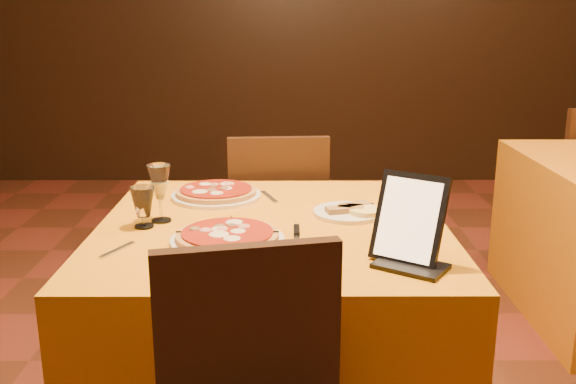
{
  "coord_description": "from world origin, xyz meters",
  "views": [
    {
      "loc": [
        -0.05,
        -1.96,
        1.39
      ],
      "look_at": [
        -0.05,
        -0.03,
        0.86
      ],
      "focal_mm": 40.0,
      "sensor_mm": 36.0,
      "label": 1
    }
  ],
  "objects_px": {
    "water_glass": "(143,207)",
    "chair_side_far": "(574,181)",
    "main_table": "(273,330)",
    "wine_glass": "(160,193)",
    "pizza_far": "(216,194)",
    "pizza_near": "(227,238)",
    "chair_main_far": "(277,228)",
    "tablet": "(409,219)"
  },
  "relations": [
    {
      "from": "water_glass",
      "to": "chair_side_far",
      "type": "bearing_deg",
      "value": 39.11
    },
    {
      "from": "main_table",
      "to": "wine_glass",
      "type": "xyz_separation_m",
      "value": [
        -0.36,
        0.03,
        0.47
      ]
    },
    {
      "from": "chair_side_far",
      "to": "pizza_far",
      "type": "relative_size",
      "value": 2.8
    },
    {
      "from": "chair_side_far",
      "to": "main_table",
      "type": "bearing_deg",
      "value": 33.44
    },
    {
      "from": "chair_side_far",
      "to": "pizza_near",
      "type": "height_order",
      "value": "chair_side_far"
    },
    {
      "from": "chair_main_far",
      "to": "tablet",
      "type": "distance_m",
      "value": 1.29
    },
    {
      "from": "main_table",
      "to": "tablet",
      "type": "height_order",
      "value": "tablet"
    },
    {
      "from": "main_table",
      "to": "chair_side_far",
      "type": "relative_size",
      "value": 1.21
    },
    {
      "from": "pizza_near",
      "to": "water_glass",
      "type": "relative_size",
      "value": 2.56
    },
    {
      "from": "pizza_near",
      "to": "tablet",
      "type": "height_order",
      "value": "tablet"
    },
    {
      "from": "main_table",
      "to": "chair_main_far",
      "type": "height_order",
      "value": "chair_main_far"
    },
    {
      "from": "tablet",
      "to": "chair_side_far",
      "type": "bearing_deg",
      "value": 89.99
    },
    {
      "from": "wine_glass",
      "to": "tablet",
      "type": "relative_size",
      "value": 0.78
    },
    {
      "from": "pizza_far",
      "to": "water_glass",
      "type": "xyz_separation_m",
      "value": [
        -0.19,
        -0.34,
        0.05
      ]
    },
    {
      "from": "pizza_far",
      "to": "wine_glass",
      "type": "distance_m",
      "value": 0.33
    },
    {
      "from": "water_glass",
      "to": "tablet",
      "type": "relative_size",
      "value": 0.53
    },
    {
      "from": "wine_glass",
      "to": "pizza_far",
      "type": "bearing_deg",
      "value": 62.26
    },
    {
      "from": "pizza_near",
      "to": "pizza_far",
      "type": "distance_m",
      "value": 0.49
    },
    {
      "from": "main_table",
      "to": "tablet",
      "type": "relative_size",
      "value": 4.51
    },
    {
      "from": "chair_side_far",
      "to": "water_glass",
      "type": "relative_size",
      "value": 7.0
    },
    {
      "from": "pizza_near",
      "to": "wine_glass",
      "type": "xyz_separation_m",
      "value": [
        -0.23,
        0.2,
        0.08
      ]
    },
    {
      "from": "wine_glass",
      "to": "main_table",
      "type": "bearing_deg",
      "value": -4.01
    },
    {
      "from": "water_glass",
      "to": "pizza_far",
      "type": "bearing_deg",
      "value": 60.78
    },
    {
      "from": "water_glass",
      "to": "tablet",
      "type": "xyz_separation_m",
      "value": [
        0.77,
        -0.29,
        0.06
      ]
    },
    {
      "from": "main_table",
      "to": "chair_main_far",
      "type": "bearing_deg",
      "value": 90.0
    },
    {
      "from": "main_table",
      "to": "wine_glass",
      "type": "distance_m",
      "value": 0.59
    },
    {
      "from": "main_table",
      "to": "water_glass",
      "type": "height_order",
      "value": "water_glass"
    },
    {
      "from": "chair_side_far",
      "to": "tablet",
      "type": "bearing_deg",
      "value": 45.06
    },
    {
      "from": "chair_main_far",
      "to": "wine_glass",
      "type": "height_order",
      "value": "wine_glass"
    },
    {
      "from": "pizza_far",
      "to": "water_glass",
      "type": "distance_m",
      "value": 0.39
    },
    {
      "from": "main_table",
      "to": "pizza_far",
      "type": "distance_m",
      "value": 0.54
    },
    {
      "from": "main_table",
      "to": "chair_side_far",
      "type": "bearing_deg",
      "value": 44.45
    },
    {
      "from": "main_table",
      "to": "wine_glass",
      "type": "height_order",
      "value": "wine_glass"
    },
    {
      "from": "chair_main_far",
      "to": "pizza_near",
      "type": "height_order",
      "value": "chair_main_far"
    },
    {
      "from": "chair_main_far",
      "to": "pizza_near",
      "type": "bearing_deg",
      "value": 78.92
    },
    {
      "from": "main_table",
      "to": "chair_side_far",
      "type": "xyz_separation_m",
      "value": [
        1.73,
        1.7,
        0.08
      ]
    },
    {
      "from": "pizza_far",
      "to": "water_glass",
      "type": "bearing_deg",
      "value": -119.22
    },
    {
      "from": "water_glass",
      "to": "chair_main_far",
      "type": "bearing_deg",
      "value": 65.32
    },
    {
      "from": "chair_main_far",
      "to": "wine_glass",
      "type": "bearing_deg",
      "value": 62.25
    },
    {
      "from": "pizza_near",
      "to": "tablet",
      "type": "bearing_deg",
      "value": -16.38
    },
    {
      "from": "pizza_far",
      "to": "tablet",
      "type": "xyz_separation_m",
      "value": [
        0.58,
        -0.63,
        0.1
      ]
    },
    {
      "from": "chair_side_far",
      "to": "pizza_near",
      "type": "xyz_separation_m",
      "value": [
        -1.86,
        -1.88,
        0.31
      ]
    }
  ]
}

